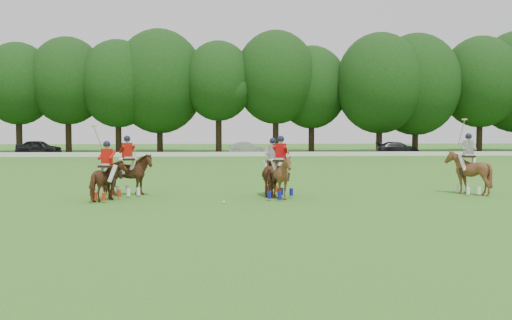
{
  "coord_description": "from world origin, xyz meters",
  "views": [
    {
      "loc": [
        0.51,
        -18.3,
        2.58
      ],
      "look_at": [
        1.8,
        4.2,
        1.4
      ],
      "focal_mm": 40.0,
      "sensor_mm": 36.0,
      "label": 1
    }
  ],
  "objects": [
    {
      "name": "polo_ball",
      "position": [
        0.52,
        1.73,
        0.04
      ],
      "size": [
        0.09,
        0.09,
        0.09
      ],
      "primitive_type": "sphere",
      "color": "white",
      "rests_on": "ground"
    },
    {
      "name": "polo_red_b",
      "position": [
        -3.25,
        4.2,
        0.85
      ],
      "size": [
        2.14,
        2.05,
        2.37
      ],
      "color": "#4A2213",
      "rests_on": "ground"
    },
    {
      "name": "polo_stripe_b",
      "position": [
        10.32,
        4.01,
        0.9
      ],
      "size": [
        1.53,
        1.69,
        2.99
      ],
      "color": "#4A2213",
      "rests_on": "ground"
    },
    {
      "name": "polo_red_a",
      "position": [
        -3.73,
        2.68,
        0.78
      ],
      "size": [
        1.3,
        1.89,
        2.73
      ],
      "color": "#4A2213",
      "rests_on": "ground"
    },
    {
      "name": "ground",
      "position": [
        0.0,
        0.0,
        0.0
      ],
      "size": [
        180.0,
        180.0,
        0.0
      ],
      "primitive_type": "plane",
      "color": "#366B1E",
      "rests_on": "ground"
    },
    {
      "name": "polo_stripe_a",
      "position": [
        2.44,
        3.92,
        0.82
      ],
      "size": [
        1.16,
        1.87,
        2.28
      ],
      "color": "#4A2213",
      "rests_on": "ground"
    },
    {
      "name": "car_right",
      "position": [
        19.42,
        42.5,
        0.67
      ],
      "size": [
        4.61,
        1.92,
        1.33
      ],
      "primitive_type": "imported",
      "rotation": [
        0.0,
        0.0,
        1.56
      ],
      "color": "black",
      "rests_on": "ground"
    },
    {
      "name": "car_mid",
      "position": [
        3.06,
        42.5,
        0.67
      ],
      "size": [
        4.1,
        1.55,
        1.33
      ],
      "primitive_type": "imported",
      "rotation": [
        0.0,
        0.0,
        1.6
      ],
      "color": "#9A9BA0",
      "rests_on": "ground"
    },
    {
      "name": "tree_line",
      "position": [
        0.26,
        48.05,
        8.23
      ],
      "size": [
        117.98,
        14.32,
        14.75
      ],
      "color": "black",
      "rests_on": "ground"
    },
    {
      "name": "boundary_rail",
      "position": [
        0.0,
        38.0,
        0.22
      ],
      "size": [
        120.0,
        0.1,
        0.44
      ],
      "primitive_type": "cube",
      "color": "white",
      "rests_on": "ground"
    },
    {
      "name": "polo_red_c",
      "position": [
        2.64,
        2.82,
        0.86
      ],
      "size": [
        1.89,
        1.96,
        2.37
      ],
      "color": "#4A2213",
      "rests_on": "ground"
    },
    {
      "name": "car_left",
      "position": [
        -18.79,
        42.5,
        0.78
      ],
      "size": [
        4.73,
        2.26,
        1.56
      ],
      "primitive_type": "imported",
      "rotation": [
        0.0,
        0.0,
        1.48
      ],
      "color": "black",
      "rests_on": "ground"
    }
  ]
}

